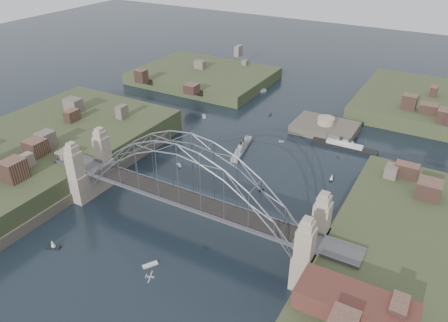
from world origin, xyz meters
TOP-DOWN VIEW (x-y plane):
  - ground at (0.00, 0.00)m, footprint 500.00×500.00m
  - bridge at (0.00, 0.00)m, footprint 84.00×13.80m
  - shore_west at (-57.32, 0.00)m, footprint 50.50×90.00m
  - shore_east at (57.32, 0.00)m, footprint 50.50×90.00m
  - headland_nw at (-55.00, 95.00)m, footprint 60.00×45.00m
  - fort_island at (12.00, 70.00)m, footprint 22.00×16.00m
  - wharf_shed at (44.00, -14.00)m, footprint 20.00×8.00m
  - naval_cruiser_near at (-7.21, 42.45)m, footprint 5.73×17.79m
  - naval_cruiser_far at (-27.53, 91.10)m, footprint 8.24×12.88m
  - ocean_liner at (21.86, 60.45)m, footprint 21.81×3.26m
  - aeroplane at (8.04, -24.53)m, footprint 1.75×2.96m
  - small_boat_a at (-19.41, 23.64)m, footprint 2.42×1.70m
  - small_boat_b at (8.70, 24.01)m, footprint 1.03×1.79m
  - small_boat_c at (0.38, -15.60)m, footprint 2.74×3.47m
  - small_boat_d at (24.34, 38.98)m, footprint 1.11×1.96m
  - small_boat_e at (-32.70, 59.50)m, footprint 3.34×3.84m
  - small_boat_f at (1.80, 54.58)m, footprint 1.92×1.13m
  - small_boat_h at (-11.12, 73.70)m, footprint 1.26×2.38m
  - small_boat_i at (30.35, 9.64)m, footprint 2.10×2.23m
  - small_boat_j at (-23.04, -22.15)m, footprint 3.54×2.41m

SIDE VIEW (x-z plane):
  - fort_island at x=12.00m, z-range -5.04..4.36m
  - ground at x=0.00m, z-range 0.00..0.00m
  - small_boat_b at x=8.70m, z-range -0.08..0.38m
  - small_boat_c at x=0.38m, z-range -0.08..0.38m
  - small_boat_e at x=-32.70m, z-range -0.08..0.38m
  - small_boat_f at x=1.80m, z-range -0.08..0.38m
  - small_boat_h at x=-11.12m, z-range -0.08..0.38m
  - small_boat_i at x=30.35m, z-range -0.08..0.38m
  - small_boat_a at x=-19.41m, z-range -0.43..1.00m
  - headland_nw at x=-55.00m, z-range -4.00..5.00m
  - small_boat_j at x=-23.04m, z-range -0.50..1.88m
  - naval_cruiser_far at x=-27.53m, z-range -1.59..3.03m
  - naval_cruiser_near at x=-7.21m, z-range -1.83..3.47m
  - ocean_liner at x=21.86m, z-range -1.84..3.50m
  - small_boat_d at x=24.34m, z-range -0.23..2.15m
  - shore_west at x=-57.32m, z-range -4.03..7.97m
  - shore_east at x=57.32m, z-range -4.03..7.97m
  - aeroplane at x=8.04m, z-range 7.79..8.24m
  - wharf_shed at x=44.00m, z-range 8.00..12.00m
  - bridge at x=0.00m, z-range 0.02..24.62m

